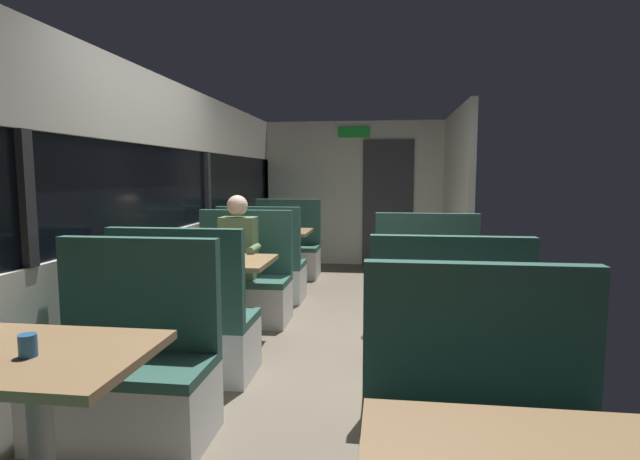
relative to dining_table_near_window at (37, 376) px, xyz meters
The scene contains 17 objects.
ground_plane 2.36m from the dining_table_near_window, 66.82° to the left, with size 3.30×9.20×0.02m, color #665B4C.
carriage_window_panel_left 2.21m from the dining_table_near_window, 104.90° to the left, with size 0.09×8.48×2.30m.
carriage_end_bulkhead 6.38m from the dining_table_near_window, 81.37° to the left, with size 2.90×0.11×2.30m.
carriage_aisle_panel_right 5.63m from the dining_table_near_window, 65.26° to the left, with size 0.08×2.40×2.30m, color beige.
dining_table_near_window is the anchor object (origin of this frame).
bench_near_window_facing_entry 0.77m from the dining_table_near_window, 90.00° to the left, with size 0.95×0.50×1.10m.
dining_table_mid_window 2.24m from the dining_table_near_window, 90.00° to the left, with size 0.90×0.70×0.74m.
bench_mid_window_facing_end 1.57m from the dining_table_near_window, 90.00° to the left, with size 0.95×0.50×1.10m.
bench_mid_window_facing_entry 2.96m from the dining_table_near_window, 90.00° to the left, with size 0.95×0.50×1.10m.
dining_table_far_window 4.48m from the dining_table_near_window, 90.00° to the left, with size 0.90×0.70×0.74m.
bench_far_window_facing_end 3.79m from the dining_table_near_window, 90.00° to the left, with size 0.95×0.50×1.10m.
bench_far_window_facing_entry 5.19m from the dining_table_near_window, 90.00° to the left, with size 0.95×0.50×1.10m.
dining_table_rear_aisle 2.71m from the dining_table_near_window, 48.74° to the left, with size 0.90×0.70×0.74m.
bench_rear_aisle_facing_end 2.26m from the dining_table_near_window, 36.84° to the left, with size 0.95×0.50×1.10m.
bench_rear_aisle_facing_entry 3.29m from the dining_table_near_window, 56.84° to the left, with size 0.95×0.50×1.10m.
seated_passenger 2.87m from the dining_table_near_window, 90.00° to the left, with size 0.47×0.55×1.26m.
coffee_cup_primary 0.15m from the dining_table_near_window, 82.10° to the right, with size 0.07×0.07×0.09m.
Camera 1 is at (0.50, -3.88, 1.46)m, focal length 28.08 mm.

